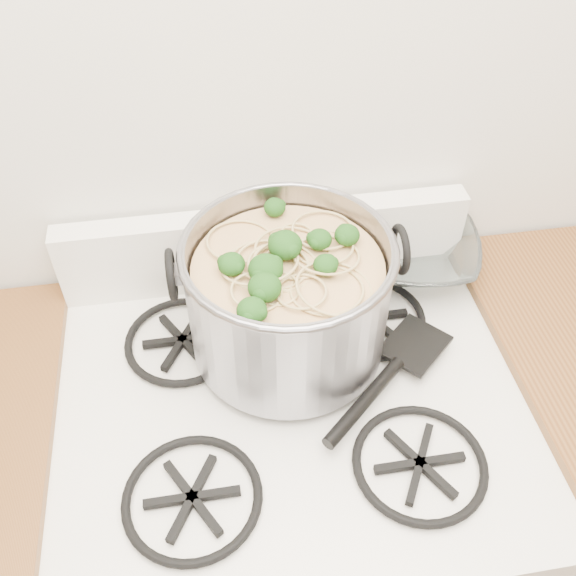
# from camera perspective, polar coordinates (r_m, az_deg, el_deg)

# --- Properties ---
(gas_range) EXTENTS (0.76, 0.66, 0.92)m
(gas_range) POSITION_cam_1_polar(r_m,az_deg,el_deg) (1.47, 0.27, -20.52)
(gas_range) COLOR white
(gas_range) RESTS_ON ground
(counter_left) EXTENTS (0.25, 0.65, 0.92)m
(counter_left) POSITION_cam_1_polar(r_m,az_deg,el_deg) (1.50, -20.63, -21.64)
(counter_left) COLOR silver
(counter_left) RESTS_ON ground
(stock_pot) EXTENTS (0.37, 0.34, 0.23)m
(stock_pot) POSITION_cam_1_polar(r_m,az_deg,el_deg) (1.04, 0.00, -0.93)
(stock_pot) COLOR gray
(stock_pot) RESTS_ON gas_range
(spatula) EXTENTS (0.42, 0.42, 0.02)m
(spatula) POSITION_cam_1_polar(r_m,az_deg,el_deg) (1.12, 11.26, -4.76)
(spatula) COLOR black
(spatula) RESTS_ON gas_range
(glass_bowl) EXTENTS (0.12, 0.12, 0.02)m
(glass_bowl) POSITION_cam_1_polar(r_m,az_deg,el_deg) (1.27, 10.80, 2.70)
(glass_bowl) COLOR white
(glass_bowl) RESTS_ON gas_range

